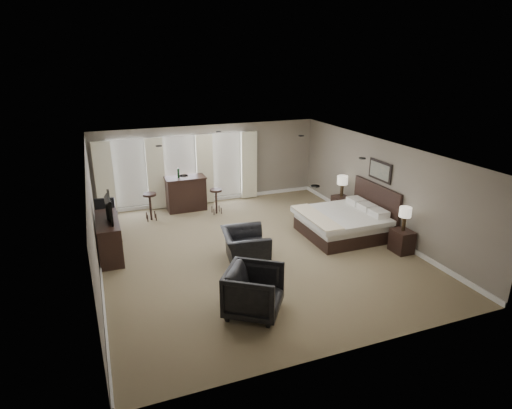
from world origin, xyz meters
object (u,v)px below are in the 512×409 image
object	(u,v)px
lamp_near	(405,219)
dresser	(109,238)
armchair_far	(254,289)
desk_chair	(107,215)
bed	(342,212)
lamp_far	(342,186)
nightstand_near	(402,241)
armchair_near	(245,242)
tv	(106,217)
bar_counter	(186,193)
bar_stool_right	(216,201)
nightstand_far	(341,205)
bar_stool_left	(150,207)

from	to	relation	value
lamp_near	dresser	distance (m)	7.34
armchair_far	desk_chair	distance (m)	5.58
bed	lamp_far	size ratio (longest dim) A/B	3.21
nightstand_near	armchair_far	bearing A→B (deg)	-164.79
dresser	armchair_near	size ratio (longest dim) A/B	1.40
dresser	desk_chair	bearing A→B (deg)	88.67
tv	bar_counter	bearing A→B (deg)	-43.33
nightstand_near	bar_counter	xyz separation A→B (m)	(-4.42, 5.06, 0.26)
bed	bar_stool_right	distance (m)	4.01
nightstand_near	lamp_far	distance (m)	2.97
lamp_far	bar_stool_right	bearing A→B (deg)	157.65
lamp_far	armchair_far	bearing A→B (deg)	-137.36
nightstand_near	lamp_far	world-z (taller)	lamp_far
desk_chair	bar_stool_right	bearing A→B (deg)	-163.25
nightstand_far	lamp_far	xyz separation A→B (m)	(0.00, 0.00, 0.63)
lamp_near	bar_counter	xyz separation A→B (m)	(-4.42, 5.06, -0.34)
bar_stool_right	bar_counter	bearing A→B (deg)	140.05
lamp_near	bar_stool_right	bearing A→B (deg)	129.47
bed	lamp_near	xyz separation A→B (m)	(0.89, -1.45, 0.21)
armchair_near	bar_stool_right	xyz separation A→B (m)	(0.27, 3.46, -0.12)
bar_stool_left	desk_chair	xyz separation A→B (m)	(-1.27, -0.74, 0.16)
bed	tv	distance (m)	6.12
nightstand_near	tv	bearing A→B (deg)	160.78
lamp_near	bar_counter	bearing A→B (deg)	131.12
bed	desk_chair	size ratio (longest dim) A/B	1.85
nightstand_near	bar_stool_right	world-z (taller)	bar_stool_right
bed	desk_chair	world-z (taller)	bed
nightstand_near	armchair_far	xyz separation A→B (m)	(-4.47, -1.21, 0.23)
desk_chair	bar_counter	bearing A→B (deg)	-146.30
armchair_near	bar_counter	world-z (taller)	bar_counter
lamp_near	bar_counter	distance (m)	6.73
armchair_far	bar_stool_right	world-z (taller)	armchair_far
lamp_far	bar_stool_left	xyz separation A→B (m)	(-5.62, 1.65, -0.50)
armchair_near	bed	bearing A→B (deg)	-71.69
bed	armchair_near	distance (m)	3.05
dresser	lamp_near	bearing A→B (deg)	-19.22
armchair_near	lamp_far	bearing A→B (deg)	-54.71
bed	tv	bearing A→B (deg)	170.94
lamp_near	desk_chair	world-z (taller)	lamp_near
nightstand_far	armchair_far	bearing A→B (deg)	-137.36
dresser	armchair_far	world-z (taller)	armchair_far
armchair_far	bar_stool_left	bearing A→B (deg)	46.23
dresser	bar_stool_left	bearing A→B (deg)	58.73
dresser	bar_stool_left	size ratio (longest dim) A/B	1.98
armchair_far	bar_counter	bearing A→B (deg)	34.47
nightstand_far	bar_stool_right	xyz separation A→B (m)	(-3.61, 1.48, 0.11)
bar_stool_left	armchair_far	bearing A→B (deg)	-78.67
nightstand_near	lamp_near	xyz separation A→B (m)	(0.00, 0.00, 0.60)
nightstand_far	armchair_far	distance (m)	6.08
tv	armchair_near	size ratio (longest dim) A/B	0.89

